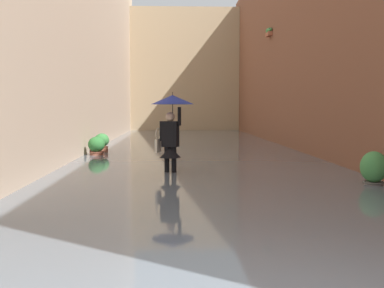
% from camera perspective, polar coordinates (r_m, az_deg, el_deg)
% --- Properties ---
extents(ground_plane, '(73.79, 73.79, 0.00)m').
position_cam_1_polar(ground_plane, '(18.04, 0.23, -1.24)').
color(ground_plane, gray).
extents(flood_water, '(8.18, 35.51, 0.20)m').
position_cam_1_polar(flood_water, '(18.03, 0.23, -0.91)').
color(flood_water, slate).
rests_on(flood_water, ground_plane).
extents(building_facade_left, '(2.04, 33.51, 9.09)m').
position_cam_1_polar(building_facade_left, '(18.92, 14.63, 12.69)').
color(building_facade_left, brown).
rests_on(building_facade_left, ground_plane).
extents(building_facade_far, '(10.98, 1.80, 8.51)m').
position_cam_1_polar(building_facade_far, '(33.69, -0.88, 8.61)').
color(building_facade_far, tan).
rests_on(building_facade_far, ground_plane).
extents(person_wading, '(1.03, 1.03, 2.12)m').
position_cam_1_polar(person_wading, '(11.48, -2.46, 2.99)').
color(person_wading, black).
rests_on(person_wading, ground_plane).
extents(potted_plant_mid_right, '(0.51, 0.51, 0.86)m').
position_cam_1_polar(potted_plant_mid_right, '(17.01, -10.65, -0.07)').
color(potted_plant_mid_right, '#9E563D').
rests_on(potted_plant_mid_right, ground_plane).
extents(potted_plant_mid_left, '(0.54, 0.54, 0.88)m').
position_cam_1_polar(potted_plant_mid_left, '(10.36, 20.76, -2.96)').
color(potted_plant_mid_left, '#66605B').
rests_on(potted_plant_mid_left, ground_plane).
extents(potted_plant_near_right, '(0.54, 0.54, 0.81)m').
position_cam_1_polar(potted_plant_near_right, '(16.04, -11.27, -0.45)').
color(potted_plant_near_right, brown).
rests_on(potted_plant_near_right, ground_plane).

